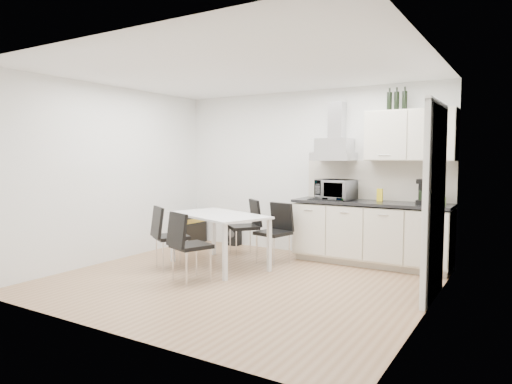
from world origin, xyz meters
TOP-DOWN VIEW (x-y plane):
  - ground at (0.00, 0.00)m, footprint 4.50×4.50m
  - wall_back at (0.00, 2.00)m, footprint 4.50×0.10m
  - wall_front at (0.00, -2.00)m, footprint 4.50×0.10m
  - wall_left at (-2.25, 0.00)m, footprint 0.10×4.00m
  - wall_right at (2.25, 0.00)m, footprint 0.10×4.00m
  - ceiling at (0.00, 0.00)m, footprint 4.50×4.50m
  - doorway at (2.21, 0.55)m, footprint 0.08×1.04m
  - kitchenette at (1.19, 1.73)m, footprint 2.22×0.64m
  - dining_table at (-0.66, 0.50)m, footprint 1.65×1.28m
  - chair_far_left at (-0.75, 1.29)m, footprint 0.66×0.67m
  - chair_far_right at (-0.08, 1.05)m, footprint 0.54×0.58m
  - chair_near_left at (-1.13, 0.04)m, footprint 0.64×0.66m
  - chair_near_right at (-0.49, -0.32)m, footprint 0.59×0.62m
  - guitar_amp at (-2.11, 1.65)m, footprint 0.28×0.60m
  - floor_speaker at (-1.34, 1.90)m, footprint 0.21×0.19m

SIDE VIEW (x-z plane):
  - ground at x=0.00m, z-range 0.00..0.00m
  - floor_speaker at x=-1.34m, z-range 0.00..0.34m
  - guitar_amp at x=-2.11m, z-range 0.00..0.49m
  - chair_far_left at x=-0.75m, z-range 0.00..0.88m
  - chair_far_right at x=-0.08m, z-range 0.00..0.88m
  - chair_near_left at x=-1.13m, z-range 0.00..0.88m
  - chair_near_right at x=-0.49m, z-range 0.00..0.88m
  - dining_table at x=-0.66m, z-range 0.30..1.05m
  - kitchenette at x=1.19m, z-range -0.43..2.09m
  - doorway at x=2.21m, z-range 0.00..2.10m
  - wall_back at x=0.00m, z-range 0.00..2.60m
  - wall_front at x=0.00m, z-range 0.00..2.60m
  - wall_left at x=-2.25m, z-range 0.00..2.60m
  - wall_right at x=2.25m, z-range 0.00..2.60m
  - ceiling at x=0.00m, z-range 2.60..2.60m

